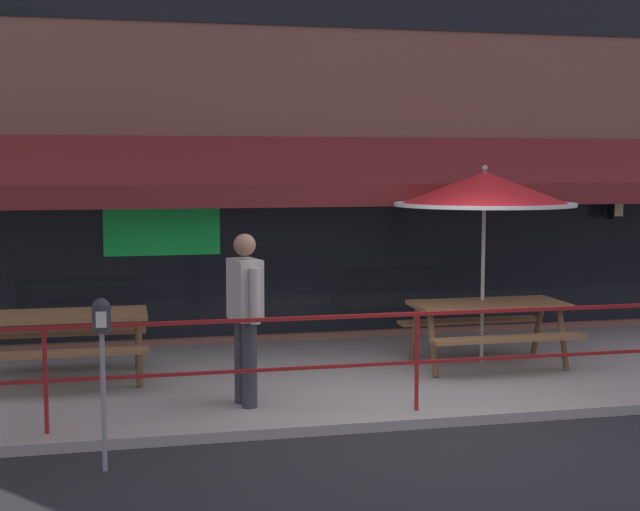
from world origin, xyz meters
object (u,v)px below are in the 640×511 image
picnic_table_left (63,328)px  picnic_table_centre (488,315)px  patio_umbrella_centre (484,190)px  parking_meter_near (102,332)px  pedestrian_walking (245,310)px

picnic_table_left → picnic_table_centre: (4.85, -0.27, 0.00)m
picnic_table_left → patio_umbrella_centre: bearing=-1.1°
picnic_table_left → patio_umbrella_centre: patio_umbrella_centre is taller
picnic_table_left → parking_meter_near: 2.81m
parking_meter_near → picnic_table_centre: bearing=29.4°
picnic_table_centre → parking_meter_near: 5.04m
pedestrian_walking → parking_meter_near: bearing=-134.4°
pedestrian_walking → picnic_table_centre: bearing=19.8°
pedestrian_walking → parking_meter_near: 1.92m
picnic_table_centre → picnic_table_left: bearing=176.8°
patio_umbrella_centre → picnic_table_left: bearing=178.9°
picnic_table_centre → pedestrian_walking: pedestrian_walking is taller
patio_umbrella_centre → pedestrian_walking: 3.48m
patio_umbrella_centre → pedestrian_walking: size_ratio=1.39×
picnic_table_left → patio_umbrella_centre: size_ratio=0.76×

